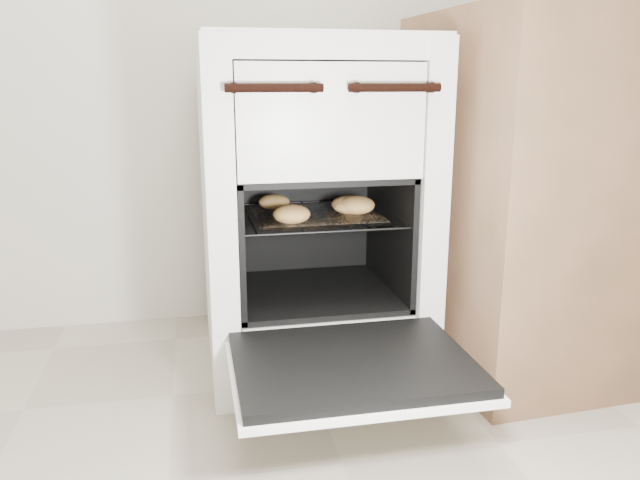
% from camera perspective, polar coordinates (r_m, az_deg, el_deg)
% --- Properties ---
extents(stove, '(0.54, 0.60, 0.82)m').
position_cam_1_polar(stove, '(1.62, -0.94, 2.66)').
color(stove, silver).
rests_on(stove, ground).
extents(oven_door, '(0.48, 0.38, 0.03)m').
position_cam_1_polar(oven_door, '(1.27, 3.02, -11.44)').
color(oven_door, black).
rests_on(oven_door, stove).
extents(oven_rack, '(0.39, 0.38, 0.01)m').
position_cam_1_polar(oven_rack, '(1.56, -0.53, 2.26)').
color(oven_rack, black).
rests_on(oven_rack, stove).
extents(foil_sheet, '(0.30, 0.27, 0.01)m').
position_cam_1_polar(foil_sheet, '(1.54, -0.41, 2.32)').
color(foil_sheet, silver).
rests_on(foil_sheet, oven_rack).
extents(baked_rolls, '(0.30, 0.28, 0.04)m').
position_cam_1_polar(baked_rolls, '(1.53, 0.79, 3.11)').
color(baked_rolls, '#D7AA56').
rests_on(baked_rolls, foil_sheet).
extents(counter, '(0.93, 0.65, 0.89)m').
position_cam_1_polar(counter, '(1.80, 23.94, 4.04)').
color(counter, brown).
rests_on(counter, ground).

